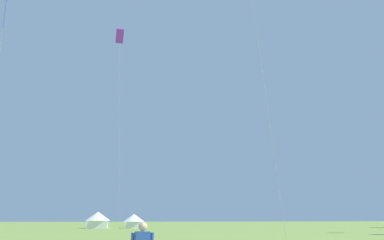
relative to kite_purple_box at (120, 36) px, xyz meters
name	(u,v)px	position (x,y,z in m)	size (l,w,h in m)	color
kite_purple_box	(120,36)	(0.00, 0.00, 0.00)	(1.80, 2.35, 27.46)	purple
festival_tent_left	(98,219)	(-3.51, 23.88, -24.72)	(4.49, 4.49, 2.92)	white
festival_tent_right	(134,220)	(2.94, 23.88, -24.93)	(3.90, 3.90, 2.53)	white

